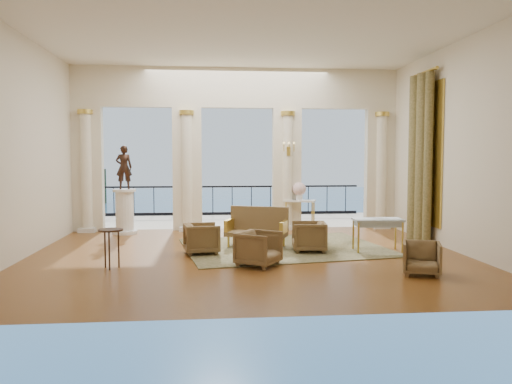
{
  "coord_description": "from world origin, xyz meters",
  "views": [
    {
      "loc": [
        -0.75,
        -10.17,
        2.03
      ],
      "look_at": [
        0.23,
        0.6,
        1.28
      ],
      "focal_mm": 35.0,
      "sensor_mm": 36.0,
      "label": 1
    }
  ],
  "objects": [
    {
      "name": "statue",
      "position": [
        -3.03,
        3.25,
        1.77
      ],
      "size": [
        0.44,
        0.32,
        1.15
      ],
      "primitive_type": "imported",
      "rotation": [
        0.0,
        0.0,
        3.24
      ],
      "color": "black",
      "rests_on": "pedestal"
    },
    {
      "name": "palm_tree",
      "position": [
        2.0,
        6.6,
        4.09
      ],
      "size": [
        2.0,
        2.0,
        4.5
      ],
      "color": "#4C3823",
      "rests_on": "terrace"
    },
    {
      "name": "balustrade",
      "position": [
        0.0,
        7.4,
        0.41
      ],
      "size": [
        9.0,
        0.06,
        1.03
      ],
      "color": "black",
      "rests_on": "terrace"
    },
    {
      "name": "floor",
      "position": [
        0.0,
        0.0,
        0.0
      ],
      "size": [
        9.0,
        9.0,
        0.0
      ],
      "primitive_type": "plane",
      "color": "#452310",
      "rests_on": "ground"
    },
    {
      "name": "armchair_b",
      "position": [
        2.88,
        -1.94,
        0.32
      ],
      "size": [
        0.78,
        0.76,
        0.63
      ],
      "primitive_type": "imported",
      "rotation": [
        0.0,
        0.0,
        -0.36
      ],
      "color": "#4E3A22",
      "rests_on": "ground"
    },
    {
      "name": "armchair_d",
      "position": [
        -0.95,
        0.3,
        0.36
      ],
      "size": [
        0.75,
        0.79,
        0.71
      ],
      "primitive_type": "imported",
      "rotation": [
        0.0,
        0.0,
        1.74
      ],
      "color": "#4E3A22",
      "rests_on": "ground"
    },
    {
      "name": "rug",
      "position": [
        0.88,
        0.8,
        0.01
      ],
      "size": [
        4.84,
        4.05,
        0.02
      ],
      "primitive_type": "cube",
      "rotation": [
        0.0,
        0.0,
        0.17
      ],
      "color": "#2D2F16",
      "rests_on": "ground"
    },
    {
      "name": "terrace",
      "position": [
        0.0,
        5.8,
        -0.05
      ],
      "size": [
        10.0,
        3.6,
        0.1
      ],
      "primitive_type": "cube",
      "color": "beige",
      "rests_on": "ground"
    },
    {
      "name": "sea",
      "position": [
        0.0,
        60.0,
        -6.0
      ],
      "size": [
        160.0,
        160.0,
        0.0
      ],
      "primitive_type": "plane",
      "color": "#1F5687",
      "rests_on": "ground"
    },
    {
      "name": "armchair_c",
      "position": [
        1.35,
        0.31,
        0.36
      ],
      "size": [
        0.73,
        0.77,
        0.72
      ],
      "primitive_type": "imported",
      "rotation": [
        0.0,
        0.0,
        -1.68
      ],
      "color": "#4E3A22",
      "rests_on": "ground"
    },
    {
      "name": "window_frame",
      "position": [
        4.47,
        1.5,
        2.1
      ],
      "size": [
        0.04,
        1.6,
        3.4
      ],
      "primitive_type": "cube",
      "color": "gold",
      "rests_on": "room_walls"
    },
    {
      "name": "arcade",
      "position": [
        -0.0,
        3.82,
        2.58
      ],
      "size": [
        9.0,
        0.56,
        4.5
      ],
      "color": "#F6EAC8",
      "rests_on": "ground"
    },
    {
      "name": "console_table",
      "position": [
        1.71,
        3.55,
        0.7
      ],
      "size": [
        0.95,
        0.63,
        0.84
      ],
      "rotation": [
        0.0,
        0.0,
        -0.35
      ],
      "color": "silver",
      "rests_on": "ground"
    },
    {
      "name": "curtain",
      "position": [
        4.28,
        1.5,
        2.02
      ],
      "size": [
        0.33,
        1.4,
        4.09
      ],
      "color": "#484721",
      "rests_on": "ground"
    },
    {
      "name": "side_table",
      "position": [
        -2.57,
        -0.96,
        0.62
      ],
      "size": [
        0.45,
        0.45,
        0.73
      ],
      "color": "black",
      "rests_on": "ground"
    },
    {
      "name": "game_table",
      "position": [
        2.83,
        0.21,
        0.64
      ],
      "size": [
        1.07,
        0.62,
        0.71
      ],
      "rotation": [
        0.0,
        0.0,
        -0.05
      ],
      "color": "#9AB2C3",
      "rests_on": "ground"
    },
    {
      "name": "pedestal",
      "position": [
        -3.03,
        3.25,
        0.57
      ],
      "size": [
        0.65,
        0.65,
        1.19
      ],
      "color": "silver",
      "rests_on": "ground"
    },
    {
      "name": "wall_sconce",
      "position": [
        1.4,
        3.51,
        2.23
      ],
      "size": [
        0.3,
        0.11,
        0.33
      ],
      "color": "gold",
      "rests_on": "arcade"
    },
    {
      "name": "room_walls",
      "position": [
        0.0,
        -1.12,
        2.88
      ],
      "size": [
        9.0,
        9.0,
        9.0
      ],
      "color": "beige",
      "rests_on": "ground"
    },
    {
      "name": "armchair_a",
      "position": [
        0.13,
        -0.99,
        0.36
      ],
      "size": [
        0.93,
        0.94,
        0.72
      ],
      "primitive_type": "imported",
      "rotation": [
        0.0,
        0.0,
        0.99
      ],
      "color": "#4E3A22",
      "rests_on": "ground"
    },
    {
      "name": "urn",
      "position": [
        1.71,
        3.55,
        1.12
      ],
      "size": [
        0.37,
        0.37,
        0.49
      ],
      "color": "white",
      "rests_on": "console_table"
    },
    {
      "name": "headland",
      "position": [
        -30.0,
        70.0,
        -3.0
      ],
      "size": [
        22.0,
        18.0,
        6.0
      ],
      "primitive_type": "cube",
      "color": "black",
      "rests_on": "sea"
    },
    {
      "name": "settee",
      "position": [
        0.3,
        1.02,
        0.45
      ],
      "size": [
        1.48,
        1.03,
        0.91
      ],
      "rotation": [
        0.0,
        0.0,
        -0.37
      ],
      "color": "#4E3A22",
      "rests_on": "ground"
    }
  ]
}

